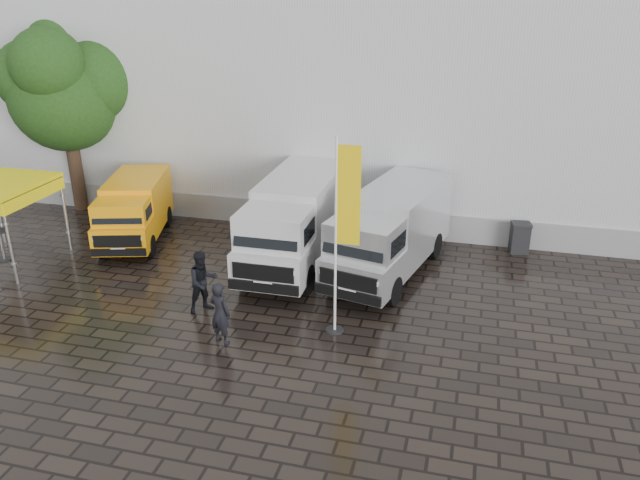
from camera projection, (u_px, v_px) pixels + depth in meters
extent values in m
plane|color=black|center=(302.00, 338.00, 16.88)|extent=(120.00, 120.00, 0.00)
cube|color=silver|center=(439.00, 51.00, 28.44)|extent=(44.00, 16.00, 12.00)
cube|color=gray|center=(412.00, 225.00, 23.33)|extent=(44.00, 0.15, 1.00)
cylinder|color=silver|center=(66.00, 214.00, 21.91)|extent=(0.10, 0.10, 2.72)
cylinder|color=silver|center=(10.00, 244.00, 19.40)|extent=(0.10, 0.10, 2.72)
cylinder|color=black|center=(335.00, 330.00, 17.21)|extent=(0.50, 0.50, 0.04)
cylinder|color=white|center=(336.00, 239.00, 16.17)|extent=(0.07, 0.07, 5.46)
cube|color=yellow|center=(349.00, 196.00, 15.64)|extent=(0.60, 0.03, 2.62)
cylinder|color=black|center=(75.00, 164.00, 25.81)|extent=(0.55, 0.55, 3.92)
sphere|color=#1C3B12|center=(65.00, 97.00, 24.76)|extent=(4.32, 4.32, 4.32)
sphere|color=#1C3B12|center=(59.00, 48.00, 25.03)|extent=(2.55, 2.55, 2.55)
cylinder|color=black|center=(2.00, 245.00, 21.40)|extent=(0.60, 0.60, 1.09)
cube|color=black|center=(520.00, 237.00, 22.08)|extent=(0.74, 0.74, 1.09)
imported|color=black|center=(220.00, 313.00, 16.33)|extent=(0.74, 0.61, 1.76)
imported|color=black|center=(203.00, 281.00, 17.95)|extent=(1.13, 1.14, 1.86)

